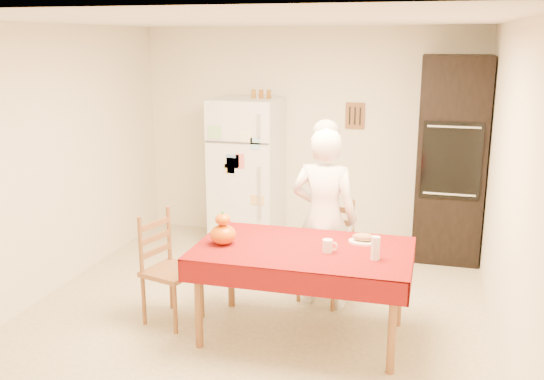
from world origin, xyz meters
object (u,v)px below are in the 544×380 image
at_px(bread_plate, 363,242).
at_px(chair_left, 166,264).
at_px(chair_far, 329,246).
at_px(oven_cabinet, 451,160).
at_px(dining_table, 303,256).
at_px(wine_glass, 376,248).
at_px(coffee_mug, 328,246).
at_px(refrigerator, 247,172).
at_px(pumpkin_lower, 223,234).
at_px(seated_woman, 324,218).

bearing_deg(bread_plate, chair_left, -171.84).
height_order(chair_far, bread_plate, chair_far).
distance_m(oven_cabinet, chair_far, 1.86).
bearing_deg(bread_plate, oven_cabinet, 70.96).
xyz_separation_m(dining_table, chair_far, (0.07, 0.81, -0.18)).
bearing_deg(bread_plate, wine_glass, -69.67).
bearing_deg(coffee_mug, bread_plate, 49.82).
bearing_deg(oven_cabinet, chair_left, -136.28).
bearing_deg(refrigerator, pumpkin_lower, -77.21).
bearing_deg(pumpkin_lower, bread_plate, 16.29).
distance_m(chair_left, pumpkin_lower, 0.65).
xyz_separation_m(refrigerator, chair_far, (1.22, -1.37, -0.34)).
relative_size(oven_cabinet, pumpkin_lower, 10.42).
distance_m(dining_table, chair_left, 1.20).
bearing_deg(oven_cabinet, coffee_mug, -112.20).
distance_m(oven_cabinet, dining_table, 2.52).
height_order(chair_left, coffee_mug, chair_left).
bearing_deg(oven_cabinet, wine_glass, -103.42).
bearing_deg(pumpkin_lower, seated_woman, 46.49).
bearing_deg(seated_woman, refrigerator, -48.09).
relative_size(dining_table, seated_woman, 1.04).
relative_size(oven_cabinet, coffee_mug, 22.00).
bearing_deg(bread_plate, seated_woman, 134.29).
height_order(chair_left, wine_glass, chair_left).
bearing_deg(chair_far, bread_plate, -37.38).
height_order(pumpkin_lower, bread_plate, pumpkin_lower).
bearing_deg(refrigerator, oven_cabinet, 1.18).
bearing_deg(dining_table, seated_woman, 85.67).
xyz_separation_m(chair_far, bread_plate, (0.38, -0.57, 0.26)).
height_order(refrigerator, chair_left, refrigerator).
bearing_deg(oven_cabinet, pumpkin_lower, -127.55).
height_order(oven_cabinet, dining_table, oven_cabinet).
xyz_separation_m(pumpkin_lower, bread_plate, (1.08, 0.32, -0.07)).
height_order(wine_glass, bread_plate, wine_glass).
bearing_deg(refrigerator, dining_table, -62.11).
bearing_deg(wine_glass, coffee_mug, 170.84).
height_order(chair_left, pumpkin_lower, chair_left).
relative_size(chair_far, wine_glass, 5.40).
bearing_deg(refrigerator, chair_far, -48.22).
bearing_deg(pumpkin_lower, dining_table, 7.20).
relative_size(oven_cabinet, bread_plate, 9.17).
bearing_deg(wine_glass, seated_woman, 124.88).
height_order(chair_far, wine_glass, chair_far).
relative_size(chair_far, pumpkin_lower, 4.50).
xyz_separation_m(dining_table, wine_glass, (0.57, -0.11, 0.16)).
bearing_deg(coffee_mug, oven_cabinet, 67.80).
distance_m(oven_cabinet, bread_plate, 2.12).
height_order(oven_cabinet, bread_plate, oven_cabinet).
bearing_deg(coffee_mug, wine_glass, -9.16).
bearing_deg(wine_glass, chair_far, 118.78).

